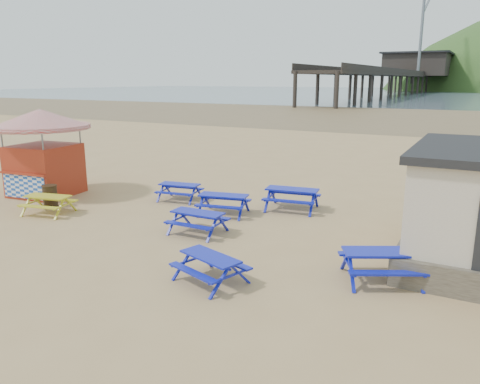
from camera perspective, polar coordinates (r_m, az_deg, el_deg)
The scene contains 13 objects.
ground at distance 15.92m, azimuth -6.09°, elevation -4.18°, with size 400.00×400.00×0.00m, color tan.
wet_sand at distance 68.24m, azimuth 20.86°, elevation 8.67°, with size 400.00×400.00×0.00m, color olive.
sea at distance 182.80m, azimuth 25.66°, elevation 10.79°, with size 400.00×400.00×0.00m, color #495C69.
picnic_table_blue_a at distance 19.28m, azimuth -7.36°, elevation 0.00°, with size 1.83×1.56×0.69m.
picnic_table_blue_b at distance 17.14m, azimuth -2.02°, elevation -1.52°, with size 2.03×1.77×0.74m.
picnic_table_blue_c at distance 17.83m, azimuth 6.34°, elevation -0.87°, with size 2.15×1.83×0.82m.
picnic_table_blue_d at distance 15.11m, azimuth -5.17°, elevation -3.72°, with size 1.71×1.39×0.71m.
picnic_table_blue_e at distance 11.56m, azimuth -3.62°, elevation -9.33°, with size 1.96×1.76×0.68m.
picnic_table_blue_f at distance 12.10m, azimuth 16.83°, elevation -8.60°, with size 2.33×2.17×0.78m.
picnic_table_yellow at distance 18.58m, azimuth -22.32°, elevation -1.44°, with size 1.89×1.64×0.69m.
ice_cream_kiosk at distance 21.42m, azimuth -22.96°, elevation 5.71°, with size 4.48×4.48×3.65m.
litter_bin at distance 19.61m, azimuth -22.15°, elevation -0.42°, with size 0.58×0.58×0.85m.
pier at distance 192.60m, azimuth 20.49°, elevation 12.96°, with size 24.00×220.00×39.29m.
Camera 1 is at (8.53, -12.53, 4.84)m, focal length 35.00 mm.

